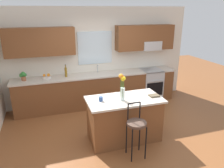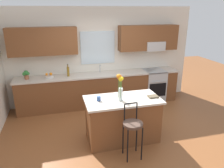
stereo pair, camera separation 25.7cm
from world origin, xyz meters
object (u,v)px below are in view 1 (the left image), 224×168
mug_ceramic (101,99)px  fruit_bowl_oranges (47,77)px  potted_plant_small (23,76)px  flower_vase (122,85)px  cookbook (154,96)px  bottle_olive_oil (66,72)px  oven_range (150,84)px  kitchen_island (124,119)px  bar_stool_near (136,126)px

mug_ceramic → fruit_bowl_oranges: 2.07m
potted_plant_small → flower_vase: bearing=-45.1°
cookbook → bottle_olive_oil: bottle_olive_oil is taller
oven_range → bottle_olive_oil: bearing=179.4°
oven_range → mug_ceramic: mug_ceramic is taller
mug_ceramic → potted_plant_small: potted_plant_small is taller
kitchen_island → fruit_bowl_oranges: size_ratio=6.33×
bottle_olive_oil → oven_range: bearing=-0.6°
kitchen_island → flower_vase: bearing=-141.3°
flower_vase → potted_plant_small: bearing=134.9°
bar_stool_near → flower_vase: size_ratio=1.89×
oven_range → potted_plant_small: 3.61m
flower_vase → cookbook: size_ratio=2.75×
bar_stool_near → cookbook: 0.87m
oven_range → flower_vase: flower_vase is taller
bar_stool_near → mug_ceramic: (-0.49, 0.64, 0.33)m
fruit_bowl_oranges → cookbook: bearing=-43.2°
cookbook → potted_plant_small: bearing=143.5°
cookbook → kitchen_island: bearing=173.3°
flower_vase → bottle_olive_oil: (-0.87, 1.93, -0.19)m
bar_stool_near → bottle_olive_oil: 2.68m
bar_stool_near → flower_vase: 0.82m
kitchen_island → potted_plant_small: (-2.00, 1.87, 0.59)m
oven_range → bar_stool_near: bearing=-122.4°
fruit_bowl_oranges → bottle_olive_oil: 0.51m
kitchen_island → mug_ceramic: size_ratio=16.89×
fruit_bowl_oranges → oven_range: bearing=-0.5°
potted_plant_small → cookbook: bearing=-36.5°
flower_vase → kitchen_island: bearing=38.7°
flower_vase → bar_stool_near: bearing=-81.8°
kitchen_island → mug_ceramic: 0.70m
oven_range → flower_vase: (-1.63, -1.90, 0.78)m
oven_range → bottle_olive_oil: 2.57m
oven_range → mug_ceramic: 2.77m
cookbook → fruit_bowl_oranges: fruit_bowl_oranges is taller
oven_range → mug_ceramic: size_ratio=10.22×
bar_stool_near → potted_plant_small: size_ratio=4.54×
oven_range → fruit_bowl_oranges: size_ratio=3.83×
cookbook → potted_plant_small: potted_plant_small is taller
cookbook → oven_range: bearing=64.0°
oven_range → potted_plant_small: (-3.56, 0.03, 0.59)m
flower_vase → fruit_bowl_oranges: (-1.37, 1.93, -0.28)m
flower_vase → fruit_bowl_oranges: 2.38m
kitchen_island → flower_vase: flower_vase is taller
bottle_olive_oil → potted_plant_small: (-1.06, 0.00, -0.01)m
oven_range → kitchen_island: size_ratio=0.61×
oven_range → mug_ceramic: (-2.04, -1.81, 0.51)m
cookbook → bottle_olive_oil: 2.50m
potted_plant_small → bottle_olive_oil: bearing=-0.1°
kitchen_island → fruit_bowl_oranges: 2.41m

